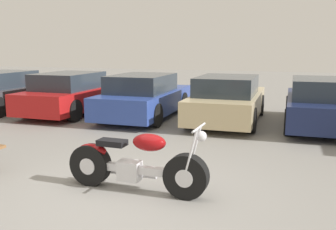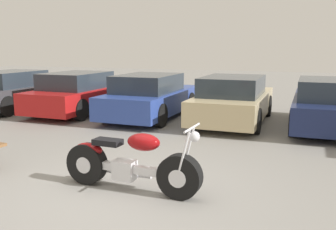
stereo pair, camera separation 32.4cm
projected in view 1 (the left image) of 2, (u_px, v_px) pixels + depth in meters
The scene contains 7 objects.
ground_plane at pixel (123, 193), 5.65m from camera, with size 60.00×60.00×0.00m, color gray.
motorcycle at pixel (135, 164), 5.68m from camera, with size 2.26×0.62×1.08m.
parked_car_dark_grey at pixel (4, 92), 12.93m from camera, with size 1.87×4.28×1.35m.
parked_car_red at pixel (72, 94), 12.38m from camera, with size 1.87×4.28×1.35m.
parked_car_blue at pixel (144, 97), 11.58m from camera, with size 1.87×4.28×1.35m.
parked_car_champagne at pixel (228, 100), 10.93m from camera, with size 1.87×4.28×1.35m.
parked_car_navy at pixel (322, 104), 10.16m from camera, with size 1.87×4.28×1.35m.
Camera 1 is at (2.31, -4.87, 2.18)m, focal length 40.00 mm.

